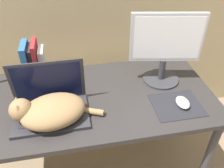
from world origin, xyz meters
TOP-DOWN VIEW (x-y plane):
  - desk at (0.00, 0.33)m, footprint 1.42×0.66m
  - laptop at (-0.18, 0.25)m, footprint 0.37×0.25m
  - cat at (-0.18, 0.19)m, footprint 0.44×0.29m
  - external_monitor at (0.46, 0.42)m, footprint 0.40×0.21m
  - mousepad at (0.47, 0.18)m, footprint 0.26×0.22m
  - computer_mouse at (0.49, 0.17)m, footprint 0.07×0.10m
  - book_row at (-0.28, 0.58)m, footprint 0.12×0.16m
  - webcam at (-0.07, 0.60)m, footprint 0.05×0.05m

SIDE VIEW (x-z plane):
  - desk at x=0.00m, z-range 0.29..1.04m
  - mousepad at x=0.47m, z-range 0.75..0.75m
  - computer_mouse at x=0.49m, z-range 0.75..0.79m
  - webcam at x=-0.07m, z-range 0.76..0.83m
  - laptop at x=-0.18m, z-range 0.67..0.93m
  - cat at x=-0.18m, z-range 0.74..0.89m
  - book_row at x=-0.28m, z-range 0.74..0.98m
  - external_monitor at x=0.46m, z-range 0.76..1.18m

